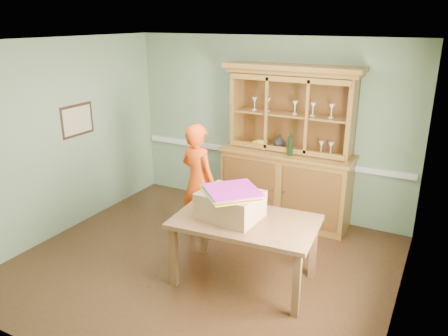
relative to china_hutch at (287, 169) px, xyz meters
The scene contains 14 objects.
floor 1.97m from the china_hutch, 104.09° to the right, with size 4.50×4.50×0.00m, color #452716.
ceiling 2.60m from the china_hutch, 104.09° to the right, with size 4.50×4.50×0.00m, color white.
wall_back 0.74m from the china_hutch, 148.78° to the left, with size 4.50×4.50×0.00m, color gray.
wall_left 3.24m from the china_hutch, 147.13° to the right, with size 4.00×4.00×0.00m, color gray.
wall_right 2.57m from the china_hutch, 43.74° to the right, with size 4.00×4.00×0.00m, color gray.
wall_front 3.80m from the china_hutch, 96.65° to the right, with size 4.50×4.50×0.00m, color gray.
chair_rail 0.50m from the china_hutch, 151.25° to the left, with size 4.41×0.05×0.08m, color silver.
framed_map 3.12m from the china_hutch, 151.69° to the right, with size 0.03×0.60×0.46m.
window_panel 2.80m from the china_hutch, 48.62° to the right, with size 0.03×0.96×1.36m.
china_hutch is the anchor object (origin of this frame).
dining_table 1.83m from the china_hutch, 84.32° to the right, with size 1.66×1.08×0.80m.
cardboard_box 1.85m from the china_hutch, 89.85° to the right, with size 0.66×0.52×0.31m, color #AD7B59.
kite_stack 1.92m from the china_hutch, 88.97° to the right, with size 0.78×0.78×0.05m.
person 1.39m from the china_hutch, 130.36° to the right, with size 0.59×0.39×1.62m, color #FD4D0F.
Camera 1 is at (2.49, -4.11, 2.93)m, focal length 35.00 mm.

